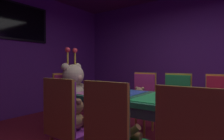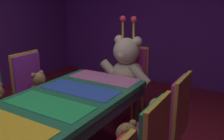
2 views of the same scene
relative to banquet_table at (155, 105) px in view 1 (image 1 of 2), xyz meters
name	(u,v)px [view 1 (image 1 of 2)]	position (x,y,z in m)	size (l,w,h in m)	color
wall_back	(15,52)	(0.00, 3.20, 0.75)	(5.20, 0.12, 2.80)	#59267F
wall_right	(200,53)	(2.60, 0.00, 0.75)	(0.12, 6.40, 2.80)	#59267F
banquet_table	(155,105)	(0.00, 0.00, 0.00)	(0.90, 2.02, 0.75)	#26724C
chair_left_1	(111,130)	(-0.87, 0.01, -0.06)	(0.42, 0.41, 0.98)	#268C4C
teddy_left_1	(121,125)	(-0.72, 0.01, -0.05)	(0.27, 0.35, 0.33)	brown
chair_left_2	(65,119)	(-0.86, 0.55, -0.06)	(0.42, 0.41, 0.98)	purple
teddy_left_2	(76,116)	(-0.72, 0.55, -0.06)	(0.26, 0.34, 0.32)	#9E7247
chair_right_0	(221,103)	(0.89, -0.58, -0.06)	(0.42, 0.41, 0.98)	red
teddy_right_0	(220,105)	(0.74, -0.58, -0.06)	(0.25, 0.32, 0.30)	beige
chair_right_1	(177,99)	(0.87, 0.02, -0.06)	(0.42, 0.41, 0.98)	#268C4C
teddy_right_1	(174,100)	(0.72, 0.02, -0.06)	(0.26, 0.33, 0.31)	olive
chair_right_2	(143,95)	(0.87, 0.59, -0.06)	(0.42, 0.41, 0.98)	#CC338C
teddy_right_2	(139,97)	(0.73, 0.59, -0.07)	(0.24, 0.31, 0.29)	tan
throne_chair	(66,97)	(0.00, 1.54, -0.06)	(0.41, 0.42, 0.98)	#CC338C
king_teddy_bear	(74,88)	(0.00, 1.37, 0.10)	(0.73, 0.56, 0.93)	beige
wall_tv	(17,21)	(0.00, 3.11, 1.40)	(1.39, 0.06, 0.80)	black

